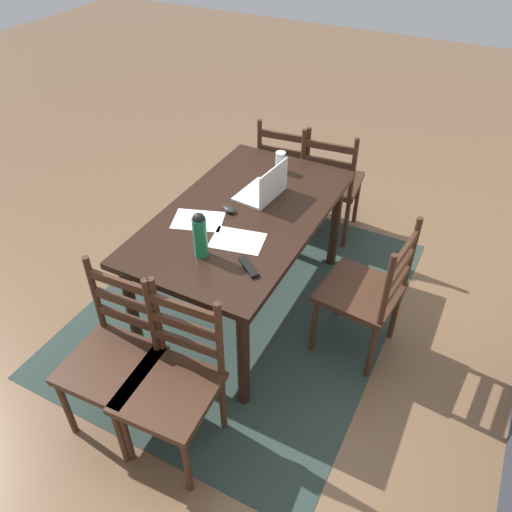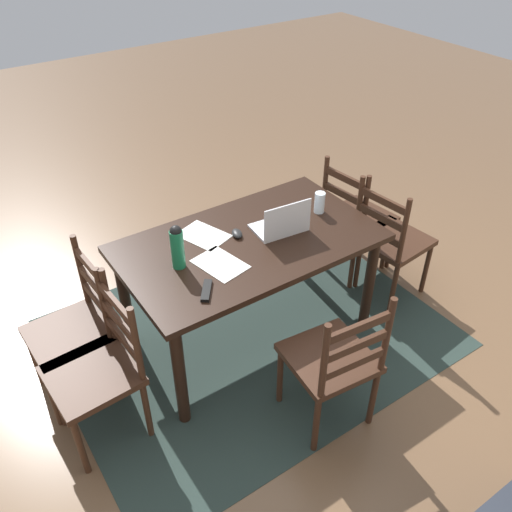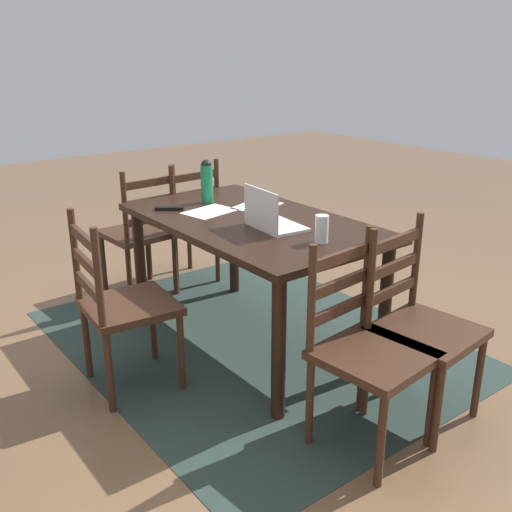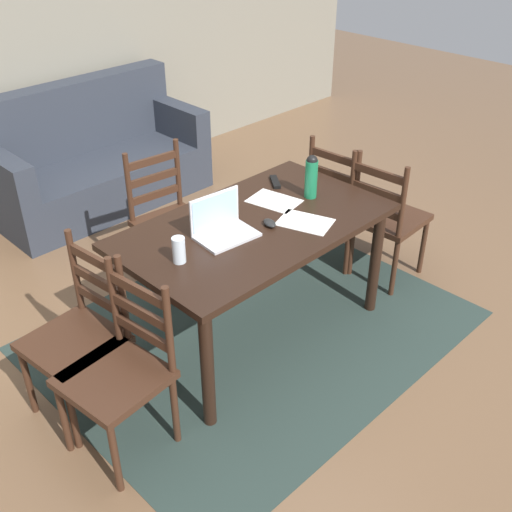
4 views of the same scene
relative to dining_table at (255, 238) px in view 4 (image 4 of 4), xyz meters
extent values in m
plane|color=brown|center=(0.00, 0.00, -0.68)|extent=(14.00, 14.00, 0.00)
cube|color=#283833|center=(0.00, 0.00, -0.68)|extent=(2.48, 1.95, 0.01)
cube|color=gray|center=(0.00, 2.72, 0.67)|extent=(8.00, 0.12, 2.70)
cube|color=black|center=(0.00, 0.00, 0.08)|extent=(1.57, 0.91, 0.04)
cylinder|color=black|center=(-0.70, -0.37, -0.31)|extent=(0.07, 0.07, 0.74)
cylinder|color=black|center=(0.70, -0.37, -0.31)|extent=(0.07, 0.07, 0.74)
cylinder|color=black|center=(-0.70, 0.37, -0.31)|extent=(0.07, 0.07, 0.74)
cylinder|color=black|center=(0.70, 0.37, -0.31)|extent=(0.07, 0.07, 0.74)
cube|color=#3D2316|center=(-1.11, 0.18, -0.23)|extent=(0.48, 0.48, 0.04)
cylinder|color=#3D2316|center=(-1.28, -0.03, -0.46)|extent=(0.04, 0.04, 0.43)
cylinder|color=#3D2316|center=(-1.32, 0.35, -0.46)|extent=(0.04, 0.04, 0.43)
cylinder|color=#3D2316|center=(-0.91, 0.01, -0.46)|extent=(0.04, 0.04, 0.43)
cylinder|color=#3D2316|center=(-0.94, 0.39, -0.46)|extent=(0.04, 0.04, 0.43)
cylinder|color=#3D2316|center=(-0.90, 0.01, 0.02)|extent=(0.04, 0.04, 0.50)
cylinder|color=#3D2316|center=(-0.93, 0.39, 0.02)|extent=(0.04, 0.04, 0.50)
cube|color=#3D2316|center=(-0.91, 0.20, -0.08)|extent=(0.06, 0.36, 0.05)
cube|color=#3D2316|center=(-0.91, 0.20, 0.05)|extent=(0.06, 0.36, 0.05)
cube|color=#3D2316|center=(-0.91, 0.20, 0.17)|extent=(0.06, 0.36, 0.05)
cube|color=#3D2316|center=(1.11, 0.18, -0.23)|extent=(0.47, 0.47, 0.04)
cylinder|color=#3D2316|center=(1.29, 0.38, -0.46)|extent=(0.04, 0.04, 0.43)
cylinder|color=#3D2316|center=(1.31, 0.00, -0.46)|extent=(0.04, 0.04, 0.43)
cylinder|color=#3D2316|center=(0.91, 0.36, -0.46)|extent=(0.04, 0.04, 0.43)
cylinder|color=#3D2316|center=(0.94, -0.02, -0.46)|extent=(0.04, 0.04, 0.43)
cylinder|color=#3D2316|center=(0.90, 0.36, 0.02)|extent=(0.04, 0.04, 0.50)
cylinder|color=#3D2316|center=(0.93, -0.02, 0.02)|extent=(0.04, 0.04, 0.50)
cube|color=#3D2316|center=(0.91, 0.17, -0.08)|extent=(0.05, 0.36, 0.05)
cube|color=#3D2316|center=(0.91, 0.17, 0.05)|extent=(0.05, 0.36, 0.05)
cube|color=#3D2316|center=(0.91, 0.17, 0.17)|extent=(0.05, 0.36, 0.05)
cube|color=#3D2316|center=(-1.11, -0.18, -0.23)|extent=(0.49, 0.49, 0.04)
cylinder|color=#3D2316|center=(-1.28, -0.39, -0.46)|extent=(0.04, 0.04, 0.43)
cylinder|color=#3D2316|center=(-1.32, -0.01, -0.46)|extent=(0.04, 0.04, 0.43)
cylinder|color=#3D2316|center=(-0.90, -0.35, -0.46)|extent=(0.04, 0.04, 0.43)
cylinder|color=#3D2316|center=(-0.95, 0.03, -0.46)|extent=(0.04, 0.04, 0.43)
cylinder|color=#3D2316|center=(-0.89, -0.35, 0.02)|extent=(0.04, 0.04, 0.50)
cylinder|color=#3D2316|center=(-0.94, 0.03, 0.02)|extent=(0.04, 0.04, 0.50)
cube|color=#3D2316|center=(-0.91, -0.16, -0.08)|extent=(0.06, 0.36, 0.05)
cube|color=#3D2316|center=(-0.91, -0.16, 0.05)|extent=(0.06, 0.36, 0.05)
cube|color=#3D2316|center=(-0.91, -0.16, 0.17)|extent=(0.06, 0.36, 0.05)
cube|color=#3D2316|center=(0.00, 0.78, -0.23)|extent=(0.48, 0.48, 0.04)
cylinder|color=#3D2316|center=(0.17, 0.57, -0.46)|extent=(0.04, 0.04, 0.43)
cylinder|color=#3D2316|center=(-0.21, 0.61, -0.46)|extent=(0.04, 0.04, 0.43)
cylinder|color=#3D2316|center=(0.21, 0.95, -0.46)|extent=(0.04, 0.04, 0.43)
cylinder|color=#3D2316|center=(-0.17, 0.99, -0.46)|extent=(0.04, 0.04, 0.43)
cylinder|color=#3D2316|center=(0.21, 0.96, 0.02)|extent=(0.04, 0.04, 0.50)
cylinder|color=#3D2316|center=(-0.17, 1.00, 0.02)|extent=(0.04, 0.04, 0.50)
cube|color=#3D2316|center=(0.02, 0.98, -0.08)|extent=(0.36, 0.06, 0.05)
cube|color=#3D2316|center=(0.02, 0.98, 0.05)|extent=(0.36, 0.06, 0.05)
cube|color=#3D2316|center=(0.02, 0.98, 0.17)|extent=(0.36, 0.06, 0.05)
cube|color=#3D2316|center=(1.11, -0.18, -0.23)|extent=(0.46, 0.46, 0.04)
cylinder|color=#3D2316|center=(1.29, 0.02, -0.46)|extent=(0.04, 0.04, 0.43)
cylinder|color=#3D2316|center=(1.31, -0.36, -0.46)|extent=(0.04, 0.04, 0.43)
cylinder|color=#3D2316|center=(0.91, 0.00, -0.46)|extent=(0.04, 0.04, 0.43)
cylinder|color=#3D2316|center=(0.93, -0.38, -0.46)|extent=(0.04, 0.04, 0.43)
cylinder|color=#3D2316|center=(0.90, 0.00, 0.02)|extent=(0.04, 0.04, 0.50)
cylinder|color=#3D2316|center=(0.92, -0.38, 0.02)|extent=(0.04, 0.04, 0.50)
cube|color=#3D2316|center=(0.91, -0.19, -0.08)|extent=(0.04, 0.36, 0.05)
cube|color=#3D2316|center=(0.91, -0.19, 0.05)|extent=(0.04, 0.36, 0.05)
cube|color=#3D2316|center=(0.91, -0.19, 0.17)|extent=(0.04, 0.36, 0.05)
cube|color=#2D333D|center=(0.31, 2.17, -0.48)|extent=(1.80, 0.80, 0.40)
cube|color=#2D333D|center=(0.31, 2.47, 0.02)|extent=(1.80, 0.20, 0.60)
cube|color=#2D333D|center=(1.13, 2.17, -0.13)|extent=(0.16, 0.80, 0.30)
cube|color=#2D333D|center=(-0.51, 2.17, -0.13)|extent=(0.16, 0.80, 0.30)
cube|color=silver|center=(-0.22, -0.01, 0.11)|extent=(0.34, 0.25, 0.02)
cube|color=silver|center=(-0.21, 0.10, 0.22)|extent=(0.32, 0.04, 0.21)
cube|color=#A5CCEA|center=(-0.21, 0.09, 0.22)|extent=(0.30, 0.03, 0.19)
cylinder|color=#197247|center=(0.47, -0.01, 0.22)|extent=(0.08, 0.08, 0.24)
sphere|color=black|center=(0.47, -0.01, 0.34)|extent=(0.07, 0.07, 0.07)
cylinder|color=silver|center=(-0.56, -0.02, 0.17)|extent=(0.07, 0.07, 0.14)
ellipsoid|color=black|center=(0.03, -0.08, 0.12)|extent=(0.09, 0.11, 0.03)
cube|color=black|center=(0.45, 0.28, 0.11)|extent=(0.14, 0.16, 0.02)
cube|color=white|center=(0.20, -0.20, 0.10)|extent=(0.30, 0.35, 0.00)
cube|color=white|center=(0.27, 0.11, 0.10)|extent=(0.27, 0.33, 0.00)
camera|label=1|loc=(2.24, 1.24, 1.84)|focal=35.45mm
camera|label=2|loc=(1.46, 2.24, 1.95)|focal=37.77mm
camera|label=3|loc=(-2.56, 1.93, 1.01)|focal=40.96mm
camera|label=4|loc=(-2.16, -2.18, 1.82)|focal=43.59mm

